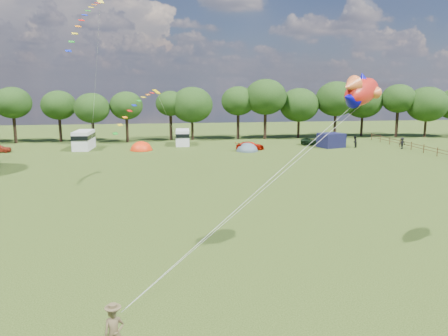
{
  "coord_description": "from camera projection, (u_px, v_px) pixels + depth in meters",
  "views": [
    {
      "loc": [
        -4.01,
        -18.65,
        9.08
      ],
      "look_at": [
        0.0,
        8.0,
        4.0
      ],
      "focal_mm": 35.0,
      "sensor_mm": 36.0,
      "label": 1
    }
  ],
  "objects": [
    {
      "name": "ground_plane",
      "position": [
        249.0,
        283.0,
        20.39
      ],
      "size": [
        180.0,
        180.0,
        0.0
      ],
      "primitive_type": "plane",
      "color": "black",
      "rests_on": "ground"
    },
    {
      "name": "tree_line",
      "position": [
        214.0,
        102.0,
        73.43
      ],
      "size": [
        102.98,
        10.98,
        10.27
      ],
      "color": "black",
      "rests_on": "ground"
    },
    {
      "name": "fence",
      "position": [
        430.0,
        149.0,
        58.46
      ],
      "size": [
        0.12,
        33.12,
        1.2
      ],
      "color": "#472D19",
      "rests_on": "ground"
    },
    {
      "name": "car_c",
      "position": [
        250.0,
        146.0,
        62.5
      ],
      "size": [
        4.47,
        3.14,
        1.24
      ],
      "primitive_type": "imported",
      "rotation": [
        0.0,
        0.0,
        1.95
      ],
      "color": "#B71203",
      "rests_on": "ground"
    },
    {
      "name": "car_d",
      "position": [
        315.0,
        141.0,
        67.9
      ],
      "size": [
        4.83,
        3.53,
        1.2
      ],
      "primitive_type": "imported",
      "rotation": [
        0.0,
        0.0,
        1.18
      ],
      "color": "black",
      "rests_on": "ground"
    },
    {
      "name": "campervan_b",
      "position": [
        84.0,
        139.0,
        63.4
      ],
      "size": [
        2.65,
        5.61,
        2.69
      ],
      "rotation": [
        0.0,
        0.0,
        1.51
      ],
      "color": "silver",
      "rests_on": "ground"
    },
    {
      "name": "campervan_c",
      "position": [
        183.0,
        137.0,
        67.89
      ],
      "size": [
        2.38,
        5.0,
        2.39
      ],
      "rotation": [
        0.0,
        0.0,
        1.51
      ],
      "color": "white",
      "rests_on": "ground"
    },
    {
      "name": "tent_orange",
      "position": [
        141.0,
        150.0,
        62.59
      ],
      "size": [
        3.21,
        3.52,
        2.51
      ],
      "color": "#F3330C",
      "rests_on": "ground"
    },
    {
      "name": "tent_greyblue",
      "position": [
        247.0,
        151.0,
        61.7
      ],
      "size": [
        3.13,
        3.43,
        2.33
      ],
      "color": "#465962",
      "rests_on": "ground"
    },
    {
      "name": "awning_navy",
      "position": [
        331.0,
        140.0,
        65.41
      ],
      "size": [
        4.07,
        3.66,
        2.13
      ],
      "primitive_type": "cube",
      "rotation": [
        0.0,
        0.0,
        0.3
      ],
      "color": "#141539",
      "rests_on": "ground"
    },
    {
      "name": "kite_flyer",
      "position": [
        114.0,
        334.0,
        14.54
      ],
      "size": [
        0.77,
        0.59,
        1.88
      ],
      "primitive_type": "imported",
      "rotation": [
        0.0,
        0.0,
        0.22
      ],
      "color": "brown",
      "rests_on": "ground"
    },
    {
      "name": "fish_kite",
      "position": [
        360.0,
        92.0,
        21.59
      ],
      "size": [
        3.4,
        3.17,
        1.97
      ],
      "rotation": [
        0.0,
        -0.21,
        0.72
      ],
      "color": "red",
      "rests_on": "ground"
    },
    {
      "name": "streamer_kite_a",
      "position": [
        87.0,
        16.0,
        44.66
      ],
      "size": [
        3.42,
        5.58,
        5.79
      ],
      "rotation": [
        0.0,
        0.0,
        0.53
      ],
      "color": "yellow",
      "rests_on": "ground"
    },
    {
      "name": "streamer_kite_b",
      "position": [
        140.0,
        104.0,
        40.07
      ],
      "size": [
        4.31,
        4.82,
        3.84
      ],
      "rotation": [
        0.0,
        0.0,
        1.06
      ],
      "color": "#DBB602",
      "rests_on": "ground"
    },
    {
      "name": "walker_a",
      "position": [
        355.0,
        142.0,
        64.9
      ],
      "size": [
        0.98,
        0.97,
        1.75
      ],
      "primitive_type": "imported",
      "rotation": [
        0.0,
        0.0,
        3.9
      ],
      "color": "black",
      "rests_on": "ground"
    },
    {
      "name": "walker_b",
      "position": [
        402.0,
        143.0,
        63.76
      ],
      "size": [
        1.16,
        0.69,
        1.69
      ],
      "primitive_type": "imported",
      "rotation": [
        0.0,
        0.0,
        3.32
      ],
      "color": "black",
      "rests_on": "ground"
    }
  ]
}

